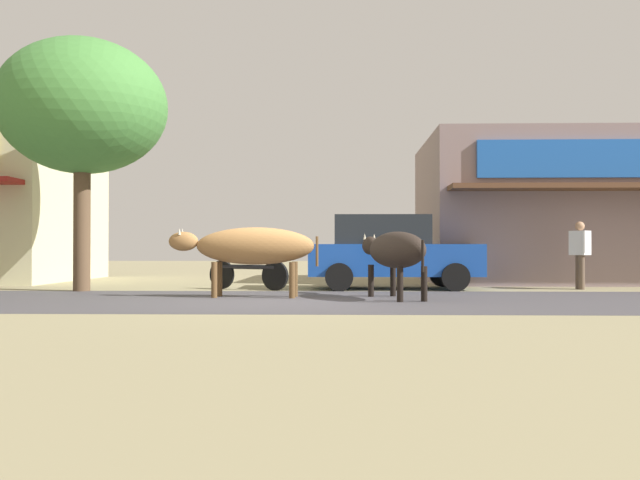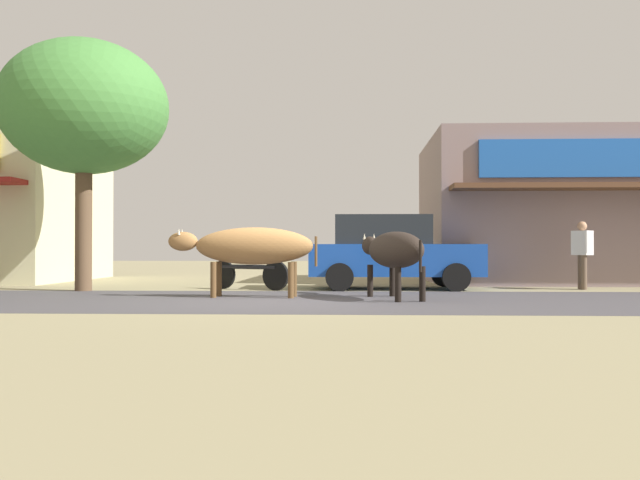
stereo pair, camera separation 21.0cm
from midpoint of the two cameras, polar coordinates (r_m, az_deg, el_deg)
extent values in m
plane|color=gray|center=(12.42, -3.39, -4.87)|extent=(80.00, 80.00, 0.00)
cube|color=#454246|center=(12.41, -3.39, -4.86)|extent=(72.00, 5.34, 0.00)
cube|color=gray|center=(20.82, 21.02, 2.20)|extent=(8.69, 5.62, 3.88)
cube|color=blue|center=(18.22, 23.88, 6.06)|extent=(6.95, 0.10, 0.90)
cube|color=brown|center=(17.79, 24.35, 3.96)|extent=(8.34, 0.90, 0.12)
cylinder|color=brown|center=(15.96, -18.12, 1.08)|extent=(0.35, 0.35, 2.78)
ellipsoid|color=#428038|center=(16.24, -18.09, 10.12)|extent=(3.59, 3.59, 2.87)
cube|color=#1846A5|center=(15.98, 6.40, -1.60)|extent=(3.81, 1.86, 0.70)
cube|color=#1E2328|center=(15.97, 5.38, 0.80)|extent=(2.11, 1.70, 0.64)
cylinder|color=black|center=(17.03, 10.29, -2.72)|extent=(0.60, 0.19, 0.60)
cylinder|color=black|center=(15.24, 11.30, -2.95)|extent=(0.60, 0.19, 0.60)
cylinder|color=black|center=(16.85, 1.97, -2.75)|extent=(0.60, 0.19, 0.60)
cylinder|color=black|center=(15.04, 1.98, -3.00)|extent=(0.60, 0.19, 0.60)
cylinder|color=black|center=(15.30, -3.19, -2.88)|extent=(0.60, 0.37, 0.64)
cylinder|color=black|center=(16.13, -7.43, -2.77)|extent=(0.60, 0.37, 0.64)
cylinder|color=black|center=(15.69, -5.36, -2.17)|extent=(1.31, 0.75, 0.10)
ellipsoid|color=black|center=(15.66, -5.22, -1.37)|extent=(0.61, 0.47, 0.28)
cylinder|color=black|center=(15.33, -3.41, -1.20)|extent=(0.06, 0.06, 0.60)
ellipsoid|color=#9B6D3D|center=(13.19, -4.87, -0.48)|extent=(2.24, 0.72, 0.69)
ellipsoid|color=#9B6D3D|center=(13.50, -10.53, -0.11)|extent=(0.57, 0.31, 0.36)
cone|color=beige|center=(13.42, -10.85, 0.67)|extent=(0.06, 0.06, 0.12)
cone|color=beige|center=(13.62, -10.61, 0.65)|extent=(0.06, 0.06, 0.12)
cylinder|color=brown|center=(13.14, -8.12, -3.19)|extent=(0.11, 0.11, 0.66)
cylinder|color=brown|center=(13.56, -7.70, -3.12)|extent=(0.11, 0.11, 0.66)
cylinder|color=brown|center=(12.88, -1.89, -3.25)|extent=(0.11, 0.11, 0.66)
cylinder|color=brown|center=(13.30, -1.65, -3.17)|extent=(0.11, 0.11, 0.66)
cylinder|color=brown|center=(13.03, 0.13, -0.92)|extent=(0.05, 0.05, 0.55)
ellipsoid|color=black|center=(12.73, 6.52, -0.79)|extent=(1.27, 2.23, 0.66)
ellipsoid|color=black|center=(13.96, 4.48, -0.45)|extent=(0.44, 0.62, 0.36)
cone|color=beige|center=(13.98, 4.02, 0.29)|extent=(0.06, 0.06, 0.12)
cone|color=beige|center=(14.05, 4.79, 0.28)|extent=(0.06, 0.06, 0.12)
cylinder|color=black|center=(13.31, 4.51, -3.29)|extent=(0.11, 0.11, 0.60)
cylinder|color=black|center=(13.47, 6.28, -3.26)|extent=(0.11, 0.11, 0.60)
cylinder|color=black|center=(12.02, 6.79, -3.56)|extent=(0.11, 0.11, 0.60)
cylinder|color=black|center=(12.19, 8.73, -3.52)|extent=(0.11, 0.11, 0.60)
cylinder|color=black|center=(11.70, 8.59, -1.29)|extent=(0.05, 0.05, 0.52)
cylinder|color=brown|center=(16.82, 20.59, -2.44)|extent=(0.14, 0.14, 0.76)
cylinder|color=brown|center=(16.64, 20.78, -2.45)|extent=(0.14, 0.14, 0.76)
cube|color=silver|center=(16.72, 20.68, -0.22)|extent=(0.44, 0.48, 0.54)
sphere|color=tan|center=(16.73, 20.67, 1.06)|extent=(0.21, 0.21, 0.21)
cylinder|color=silver|center=(16.97, 20.40, -0.14)|extent=(0.09, 0.09, 0.48)
cylinder|color=silver|center=(16.48, 20.96, -0.12)|extent=(0.09, 0.09, 0.48)
camera|label=1|loc=(0.10, -89.58, -0.01)|focal=39.79mm
camera|label=2|loc=(0.10, 90.42, 0.01)|focal=39.79mm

